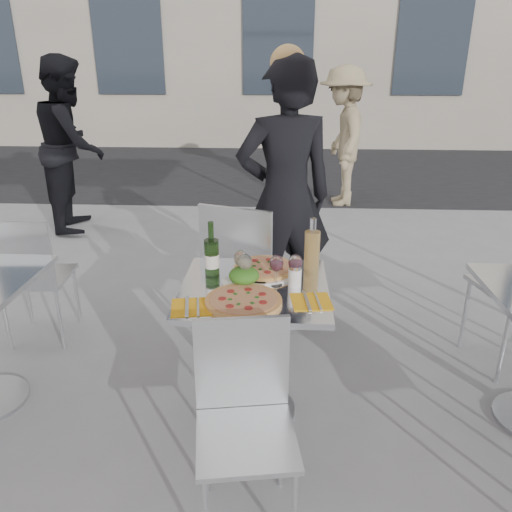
{
  "coord_description": "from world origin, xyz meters",
  "views": [
    {
      "loc": [
        0.12,
        -2.21,
        1.79
      ],
      "look_at": [
        0.0,
        0.15,
        0.85
      ],
      "focal_mm": 35.0,
      "sensor_mm": 36.0,
      "label": 1
    }
  ],
  "objects_px": {
    "wineglass_white_b": "(241,259)",
    "napkin_right": "(311,301)",
    "main_table": "(254,324)",
    "pizza_near": "(244,301)",
    "wine_bottle": "(212,256)",
    "wineglass_red_a": "(276,264)",
    "side_chair_lfar": "(30,271)",
    "pizza_far": "(265,269)",
    "salad_plate": "(244,277)",
    "wineglass_white_a": "(245,263)",
    "wineglass_red_b": "(295,264)",
    "sugar_shaker": "(295,276)",
    "carafe": "(312,250)",
    "chair_far": "(243,266)",
    "pedestrian_a": "(71,145)",
    "napkin_left": "(191,307)",
    "woman_diner": "(285,199)",
    "chair_near": "(244,407)",
    "pedestrian_b": "(343,137)"
  },
  "relations": [
    {
      "from": "wineglass_white_b",
      "to": "napkin_right",
      "type": "distance_m",
      "value": 0.43
    },
    {
      "from": "main_table",
      "to": "pizza_near",
      "type": "bearing_deg",
      "value": -102.44
    },
    {
      "from": "wine_bottle",
      "to": "wineglass_white_b",
      "type": "height_order",
      "value": "wine_bottle"
    },
    {
      "from": "main_table",
      "to": "wineglass_red_a",
      "type": "height_order",
      "value": "wineglass_red_a"
    },
    {
      "from": "side_chair_lfar",
      "to": "pizza_far",
      "type": "bearing_deg",
      "value": 159.76
    },
    {
      "from": "salad_plate",
      "to": "wineglass_white_a",
      "type": "xyz_separation_m",
      "value": [
        0.01,
        0.0,
        0.07
      ]
    },
    {
      "from": "main_table",
      "to": "wineglass_white_a",
      "type": "distance_m",
      "value": 0.32
    },
    {
      "from": "pizza_far",
      "to": "wineglass_red_b",
      "type": "bearing_deg",
      "value": -44.12
    },
    {
      "from": "side_chair_lfar",
      "to": "sugar_shaker",
      "type": "height_order",
      "value": "side_chair_lfar"
    },
    {
      "from": "main_table",
      "to": "carafe",
      "type": "xyz_separation_m",
      "value": [
        0.29,
        0.2,
        0.33
      ]
    },
    {
      "from": "wineglass_red_a",
      "to": "chair_far",
      "type": "bearing_deg",
      "value": 109.21
    },
    {
      "from": "pedestrian_a",
      "to": "wineglass_red_b",
      "type": "distance_m",
      "value": 3.87
    },
    {
      "from": "chair_far",
      "to": "wineglass_white_a",
      "type": "bearing_deg",
      "value": 114.15
    },
    {
      "from": "salad_plate",
      "to": "napkin_right",
      "type": "bearing_deg",
      "value": -29.55
    },
    {
      "from": "pizza_far",
      "to": "carafe",
      "type": "xyz_separation_m",
      "value": [
        0.24,
        0.02,
        0.1
      ]
    },
    {
      "from": "carafe",
      "to": "napkin_left",
      "type": "height_order",
      "value": "carafe"
    },
    {
      "from": "pizza_near",
      "to": "napkin_right",
      "type": "distance_m",
      "value": 0.31
    },
    {
      "from": "wineglass_white_a",
      "to": "wineglass_red_a",
      "type": "relative_size",
      "value": 1.0
    },
    {
      "from": "pizza_near",
      "to": "chair_far",
      "type": "bearing_deg",
      "value": 94.47
    },
    {
      "from": "side_chair_lfar",
      "to": "woman_diner",
      "type": "bearing_deg",
      "value": -169.14
    },
    {
      "from": "pizza_near",
      "to": "chair_near",
      "type": "bearing_deg",
      "value": -85.62
    },
    {
      "from": "pedestrian_a",
      "to": "pizza_near",
      "type": "relative_size",
      "value": 5.21
    },
    {
      "from": "wineglass_white_a",
      "to": "napkin_right",
      "type": "height_order",
      "value": "wineglass_white_a"
    },
    {
      "from": "main_table",
      "to": "woman_diner",
      "type": "bearing_deg",
      "value": 82.03
    },
    {
      "from": "chair_near",
      "to": "wine_bottle",
      "type": "xyz_separation_m",
      "value": [
        -0.21,
        0.7,
        0.36
      ]
    },
    {
      "from": "wineglass_white_a",
      "to": "wineglass_white_b",
      "type": "distance_m",
      "value": 0.06
    },
    {
      "from": "pizza_far",
      "to": "napkin_right",
      "type": "xyz_separation_m",
      "value": [
        0.23,
        -0.34,
        -0.01
      ]
    },
    {
      "from": "pizza_near",
      "to": "wine_bottle",
      "type": "xyz_separation_m",
      "value": [
        -0.18,
        0.28,
        0.1
      ]
    },
    {
      "from": "pizza_near",
      "to": "wineglass_red_a",
      "type": "relative_size",
      "value": 2.24
    },
    {
      "from": "pedestrian_b",
      "to": "wineglass_white_a",
      "type": "relative_size",
      "value": 10.97
    },
    {
      "from": "sugar_shaker",
      "to": "wineglass_white_b",
      "type": "xyz_separation_m",
      "value": [
        -0.27,
        0.06,
        0.06
      ]
    },
    {
      "from": "woman_diner",
      "to": "pizza_far",
      "type": "distance_m",
      "value": 0.89
    },
    {
      "from": "woman_diner",
      "to": "wineglass_red_b",
      "type": "relative_size",
      "value": 11.57
    },
    {
      "from": "carafe",
      "to": "napkin_right",
      "type": "height_order",
      "value": "carafe"
    },
    {
      "from": "pizza_near",
      "to": "pedestrian_a",
      "type": "bearing_deg",
      "value": 122.66
    },
    {
      "from": "pizza_far",
      "to": "wine_bottle",
      "type": "height_order",
      "value": "wine_bottle"
    },
    {
      "from": "wineglass_white_b",
      "to": "pedestrian_b",
      "type": "bearing_deg",
      "value": 77.0
    },
    {
      "from": "pizza_near",
      "to": "wine_bottle",
      "type": "height_order",
      "value": "wine_bottle"
    },
    {
      "from": "main_table",
      "to": "napkin_left",
      "type": "xyz_separation_m",
      "value": [
        -0.27,
        -0.24,
        0.21
      ]
    },
    {
      "from": "wineglass_red_b",
      "to": "wineglass_white_b",
      "type": "bearing_deg",
      "value": 170.83
    },
    {
      "from": "salad_plate",
      "to": "napkin_left",
      "type": "height_order",
      "value": "salad_plate"
    },
    {
      "from": "pizza_far",
      "to": "wineglass_white_a",
      "type": "bearing_deg",
      "value": -120.22
    },
    {
      "from": "pedestrian_a",
      "to": "pedestrian_b",
      "type": "xyz_separation_m",
      "value": [
        3.04,
        1.12,
        -0.06
      ]
    },
    {
      "from": "main_table",
      "to": "chair_far",
      "type": "relative_size",
      "value": 0.75
    },
    {
      "from": "chair_far",
      "to": "wineglass_red_b",
      "type": "bearing_deg",
      "value": 135.84
    },
    {
      "from": "wineglass_white_b",
      "to": "wineglass_red_a",
      "type": "distance_m",
      "value": 0.19
    },
    {
      "from": "carafe",
      "to": "wineglass_red_a",
      "type": "height_order",
      "value": "carafe"
    },
    {
      "from": "pedestrian_a",
      "to": "pizza_near",
      "type": "distance_m",
      "value": 3.91
    },
    {
      "from": "wineglass_white_b",
      "to": "napkin_right",
      "type": "xyz_separation_m",
      "value": [
        0.34,
        -0.23,
        -0.11
      ]
    },
    {
      "from": "sugar_shaker",
      "to": "wineglass_red_b",
      "type": "relative_size",
      "value": 0.68
    }
  ]
}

